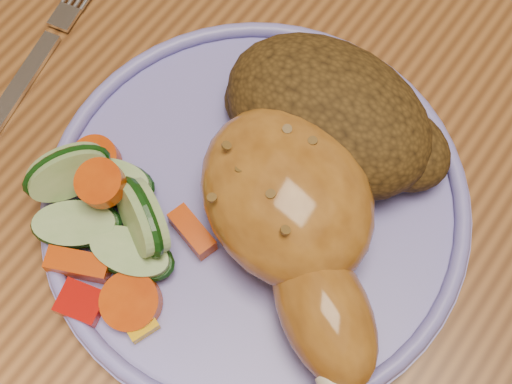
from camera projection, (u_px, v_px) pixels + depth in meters
ground at (338, 372)px, 1.14m from camera, size 4.00×4.00×0.00m
dining_table at (433, 227)px, 0.53m from camera, size 0.90×1.40×0.75m
plate at (256, 205)px, 0.44m from camera, size 0.26×0.26×0.01m
plate_rim at (256, 198)px, 0.43m from camera, size 0.26×0.26×0.01m
chicken_leg at (296, 223)px, 0.40m from camera, size 0.18×0.16×0.06m
rice_pilaf at (332, 118)px, 0.43m from camera, size 0.15×0.10×0.06m
vegetable_pile at (107, 217)px, 0.42m from camera, size 0.12×0.11×0.05m
fork at (32, 67)px, 0.48m from camera, size 0.05×0.15×0.00m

